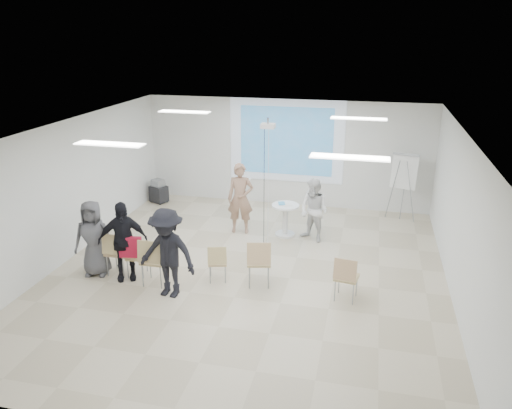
% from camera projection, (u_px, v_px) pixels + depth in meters
% --- Properties ---
extents(floor, '(8.00, 9.00, 0.10)m').
position_uv_depth(floor, '(247.00, 276.00, 10.37)').
color(floor, beige).
rests_on(floor, ground).
extents(ceiling, '(8.00, 9.00, 0.10)m').
position_uv_depth(ceiling, '(246.00, 128.00, 9.33)').
color(ceiling, white).
rests_on(ceiling, wall_back).
extents(wall_back, '(8.00, 0.10, 3.00)m').
position_uv_depth(wall_back, '(286.00, 153.00, 14.03)').
color(wall_back, silver).
rests_on(wall_back, floor).
extents(wall_left, '(0.10, 9.00, 3.00)m').
position_uv_depth(wall_left, '(65.00, 191.00, 10.73)').
color(wall_left, silver).
rests_on(wall_left, floor).
extents(wall_right, '(0.10, 9.00, 3.00)m').
position_uv_depth(wall_right, '(464.00, 223.00, 8.98)').
color(wall_right, silver).
rests_on(wall_right, floor).
extents(projection_halo, '(3.20, 0.01, 2.30)m').
position_uv_depth(projection_halo, '(286.00, 141.00, 13.85)').
color(projection_halo, silver).
rests_on(projection_halo, wall_back).
extents(projection_image, '(2.60, 0.01, 1.90)m').
position_uv_depth(projection_image, '(286.00, 141.00, 13.84)').
color(projection_image, teal).
rests_on(projection_image, wall_back).
extents(pedestal_table, '(0.82, 0.82, 0.82)m').
position_uv_depth(pedestal_table, '(285.00, 218.00, 12.12)').
color(pedestal_table, silver).
rests_on(pedestal_table, floor).
extents(player_left, '(0.79, 0.60, 1.98)m').
position_uv_depth(player_left, '(240.00, 194.00, 12.17)').
color(player_left, '#A67D66').
rests_on(player_left, floor).
extents(player_right, '(1.03, 0.97, 1.69)m').
position_uv_depth(player_right, '(314.00, 207.00, 11.70)').
color(player_right, white).
rests_on(player_right, floor).
extents(controller_left, '(0.06, 0.13, 0.04)m').
position_uv_depth(controller_left, '(250.00, 179.00, 12.25)').
color(controller_left, white).
rests_on(controller_left, player_left).
extents(controller_right, '(0.09, 0.12, 0.04)m').
position_uv_depth(controller_right, '(308.00, 192.00, 11.87)').
color(controller_right, silver).
rests_on(controller_right, player_right).
extents(chair_far_left, '(0.45, 0.48, 0.95)m').
position_uv_depth(chair_far_left, '(116.00, 250.00, 10.13)').
color(chair_far_left, tan).
rests_on(chair_far_left, floor).
extents(chair_left_mid, '(0.45, 0.47, 0.82)m').
position_uv_depth(chair_left_mid, '(135.00, 255.00, 10.09)').
color(chair_left_mid, tan).
rests_on(chair_left_mid, floor).
extents(chair_left_inner, '(0.48, 0.51, 1.00)m').
position_uv_depth(chair_left_inner, '(153.00, 258.00, 9.71)').
color(chair_left_inner, tan).
rests_on(chair_left_inner, floor).
extents(chair_center, '(0.47, 0.49, 0.80)m').
position_uv_depth(chair_center, '(217.00, 260.00, 9.89)').
color(chair_center, tan).
rests_on(chair_center, floor).
extents(chair_right_inner, '(0.55, 0.58, 0.98)m').
position_uv_depth(chair_right_inner, '(259.00, 259.00, 9.67)').
color(chair_right_inner, tan).
rests_on(chair_right_inner, floor).
extents(chair_right_far, '(0.48, 0.51, 0.90)m').
position_uv_depth(chair_right_far, '(346.00, 275.00, 9.16)').
color(chair_right_far, tan).
rests_on(chair_right_far, floor).
extents(red_jacket, '(0.46, 0.18, 0.43)m').
position_uv_depth(red_jacket, '(130.00, 247.00, 9.88)').
color(red_jacket, '#B31630').
rests_on(red_jacket, chair_left_mid).
extents(laptop, '(0.37, 0.27, 0.03)m').
position_uv_depth(laptop, '(155.00, 258.00, 9.82)').
color(laptop, black).
rests_on(laptop, chair_left_inner).
extents(audience_left, '(1.27, 1.05, 1.89)m').
position_uv_depth(audience_left, '(122.00, 235.00, 9.86)').
color(audience_left, black).
rests_on(audience_left, floor).
extents(audience_mid, '(1.37, 0.87, 1.98)m').
position_uv_depth(audience_mid, '(167.00, 247.00, 9.21)').
color(audience_mid, black).
rests_on(audience_mid, floor).
extents(audience_outer, '(0.97, 0.74, 1.78)m').
position_uv_depth(audience_outer, '(93.00, 234.00, 10.07)').
color(audience_outer, '#555459').
rests_on(audience_outer, floor).
extents(flipchart_easel, '(0.75, 0.59, 1.80)m').
position_uv_depth(flipchart_easel, '(404.00, 172.00, 12.81)').
color(flipchart_easel, gray).
rests_on(flipchart_easel, floor).
extents(av_cart, '(0.57, 0.52, 0.69)m').
position_uv_depth(av_cart, '(159.00, 192.00, 14.49)').
color(av_cart, black).
rests_on(av_cart, floor).
extents(ceiling_projector, '(0.30, 0.25, 3.00)m').
position_uv_depth(ceiling_projector, '(268.00, 132.00, 10.80)').
color(ceiling_projector, white).
rests_on(ceiling_projector, ceiling).
extents(fluor_panel_nw, '(1.20, 0.30, 0.02)m').
position_uv_depth(fluor_panel_nw, '(184.00, 112.00, 11.63)').
color(fluor_panel_nw, white).
rests_on(fluor_panel_nw, ceiling).
extents(fluor_panel_ne, '(1.20, 0.30, 0.02)m').
position_uv_depth(fluor_panel_ne, '(359.00, 119.00, 10.76)').
color(fluor_panel_ne, white).
rests_on(fluor_panel_ne, ceiling).
extents(fluor_panel_sw, '(1.20, 0.30, 0.02)m').
position_uv_depth(fluor_panel_sw, '(110.00, 144.00, 8.42)').
color(fluor_panel_sw, white).
rests_on(fluor_panel_sw, ceiling).
extents(fluor_panel_se, '(1.20, 0.30, 0.02)m').
position_uv_depth(fluor_panel_se, '(350.00, 157.00, 7.55)').
color(fluor_panel_se, white).
rests_on(fluor_panel_se, ceiling).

